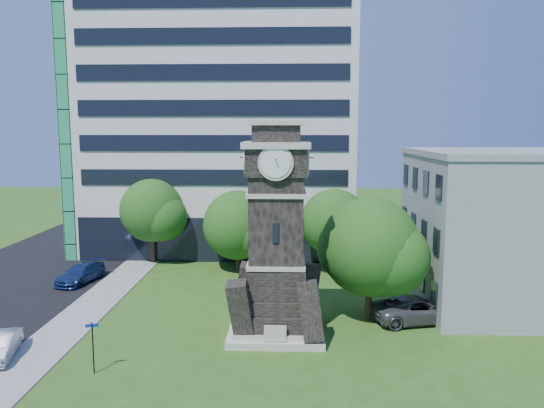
{
  "coord_description": "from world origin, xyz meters",
  "views": [
    {
      "loc": [
        3.82,
        -27.59,
        11.72
      ],
      "look_at": [
        2.61,
        5.66,
        7.06
      ],
      "focal_mm": 35.0,
      "sensor_mm": 36.0,
      "label": 1
    }
  ],
  "objects_px": {
    "street_sign": "(93,342)",
    "car_east_lot": "(418,309)",
    "car_street_north": "(81,273)",
    "park_bench": "(286,329)",
    "clock_tower": "(276,244)",
    "car_street_mid": "(0,346)"
  },
  "relations": [
    {
      "from": "street_sign",
      "to": "car_east_lot",
      "type": "bearing_deg",
      "value": 9.91
    },
    {
      "from": "car_street_north",
      "to": "park_bench",
      "type": "bearing_deg",
      "value": -20.26
    },
    {
      "from": "clock_tower",
      "to": "car_east_lot",
      "type": "height_order",
      "value": "clock_tower"
    },
    {
      "from": "clock_tower",
      "to": "street_sign",
      "type": "distance_m",
      "value": 10.97
    },
    {
      "from": "car_street_mid",
      "to": "park_bench",
      "type": "relative_size",
      "value": 2.32
    },
    {
      "from": "car_street_north",
      "to": "street_sign",
      "type": "xyz_separation_m",
      "value": [
        6.77,
        -15.32,
        0.91
      ]
    },
    {
      "from": "car_street_north",
      "to": "street_sign",
      "type": "bearing_deg",
      "value": -53.37
    },
    {
      "from": "clock_tower",
      "to": "park_bench",
      "type": "distance_m",
      "value": 4.91
    },
    {
      "from": "car_east_lot",
      "to": "street_sign",
      "type": "height_order",
      "value": "street_sign"
    },
    {
      "from": "car_street_mid",
      "to": "clock_tower",
      "type": "bearing_deg",
      "value": 1.76
    },
    {
      "from": "car_street_mid",
      "to": "park_bench",
      "type": "distance_m",
      "value": 15.13
    },
    {
      "from": "car_east_lot",
      "to": "street_sign",
      "type": "relative_size",
      "value": 2.19
    },
    {
      "from": "clock_tower",
      "to": "car_east_lot",
      "type": "relative_size",
      "value": 2.16
    },
    {
      "from": "car_street_mid",
      "to": "street_sign",
      "type": "bearing_deg",
      "value": -29.98
    },
    {
      "from": "car_street_mid",
      "to": "car_street_north",
      "type": "height_order",
      "value": "car_street_north"
    },
    {
      "from": "park_bench",
      "to": "car_street_north",
      "type": "bearing_deg",
      "value": 164.83
    },
    {
      "from": "park_bench",
      "to": "street_sign",
      "type": "distance_m",
      "value": 10.54
    },
    {
      "from": "clock_tower",
      "to": "car_street_mid",
      "type": "distance_m",
      "value": 15.46
    },
    {
      "from": "car_street_mid",
      "to": "car_street_north",
      "type": "bearing_deg",
      "value": 81.22
    },
    {
      "from": "car_street_north",
      "to": "car_east_lot",
      "type": "xyz_separation_m",
      "value": [
        24.12,
        -7.69,
        0.09
      ]
    },
    {
      "from": "clock_tower",
      "to": "park_bench",
      "type": "bearing_deg",
      "value": -51.0
    },
    {
      "from": "car_street_mid",
      "to": "car_east_lot",
      "type": "relative_size",
      "value": 0.69
    }
  ]
}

